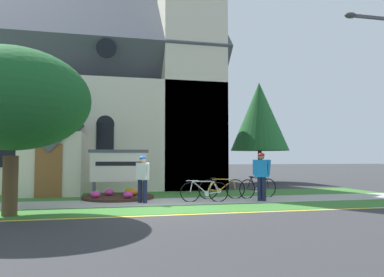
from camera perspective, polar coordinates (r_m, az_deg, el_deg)
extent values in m
plane|color=#333335|center=(15.07, -6.63, -8.98)|extent=(140.00, 140.00, 0.00)
cube|color=#A8A59E|center=(12.59, -14.23, -10.04)|extent=(32.00, 2.03, 0.01)
cube|color=#38722D|center=(10.72, -14.53, -11.27)|extent=(32.00, 1.76, 0.01)
cube|color=#38722D|center=(15.01, -13.96, -8.92)|extent=(24.00, 2.84, 0.01)
cube|color=yellow|center=(9.70, -14.73, -12.14)|extent=(28.00, 0.16, 0.01)
cube|color=beige|center=(21.12, -13.47, -0.14)|extent=(11.58, 9.48, 5.23)
cube|color=#4C515B|center=(21.80, -13.32, 11.57)|extent=(12.08, 9.65, 9.65)
cube|color=beige|center=(18.94, -0.26, 11.62)|extent=(3.10, 3.10, 12.73)
cube|color=beige|center=(15.74, -21.47, -3.79)|extent=(2.40, 1.60, 2.60)
cube|color=#4C515B|center=(15.80, -21.35, 2.20)|extent=(2.40, 1.80, 2.40)
cube|color=brown|center=(14.93, -21.98, -4.79)|extent=(1.00, 0.06, 2.10)
cube|color=black|center=(16.91, -27.61, -0.88)|extent=(0.76, 0.06, 1.90)
cone|color=black|center=(16.97, -27.53, 2.33)|extent=(0.80, 0.06, 0.80)
cube|color=black|center=(16.33, -13.75, -1.08)|extent=(0.76, 0.06, 1.90)
cone|color=black|center=(16.39, -13.71, 2.24)|extent=(0.80, 0.06, 0.80)
cylinder|color=black|center=(17.06, -13.55, 13.85)|extent=(0.90, 0.06, 0.90)
cube|color=#474C56|center=(14.28, -15.40, -7.95)|extent=(0.12, 0.12, 0.62)
cube|color=#474C56|center=(14.17, -8.00, -8.07)|extent=(0.12, 0.12, 0.62)
cube|color=silver|center=(14.14, -11.68, -4.51)|extent=(2.17, 0.25, 1.12)
cube|color=#474C56|center=(14.14, -11.65, -2.00)|extent=(2.29, 0.30, 0.12)
cube|color=black|center=(14.10, -11.68, -3.97)|extent=(1.73, 0.14, 0.16)
cylinder|color=#382319|center=(13.97, -11.71, -9.19)|extent=(2.71, 2.71, 0.10)
ellipsoid|color=orange|center=(14.05, -9.43, -8.48)|extent=(0.36, 0.36, 0.24)
ellipsoid|color=gold|center=(14.67, -10.01, -8.25)|extent=(0.36, 0.36, 0.24)
ellipsoid|color=#CC338C|center=(14.20, -13.11, -8.38)|extent=(0.36, 0.36, 0.24)
ellipsoid|color=#CC338C|center=(13.44, -15.21, -8.66)|extent=(0.36, 0.36, 0.24)
ellipsoid|color=#CC338C|center=(13.10, -10.21, -8.87)|extent=(0.36, 0.36, 0.24)
torus|color=black|center=(13.50, 2.61, -8.16)|extent=(0.75, 0.07, 0.75)
torus|color=black|center=(13.77, 6.96, -8.04)|extent=(0.75, 0.07, 0.75)
cylinder|color=orange|center=(13.66, 5.50, -7.43)|extent=(0.57, 0.06, 0.45)
cylinder|color=orange|center=(13.61, 5.02, -6.52)|extent=(0.79, 0.07, 0.06)
cylinder|color=orange|center=(13.56, 3.89, -7.42)|extent=(0.27, 0.05, 0.46)
cylinder|color=orange|center=(13.55, 3.49, -8.25)|extent=(0.43, 0.05, 0.09)
cylinder|color=orange|center=(13.51, 3.01, -7.33)|extent=(0.22, 0.05, 0.41)
cylinder|color=orange|center=(13.75, 6.79, -7.29)|extent=(0.12, 0.04, 0.37)
ellipsoid|color=black|center=(13.51, 3.40, -6.37)|extent=(0.24, 0.09, 0.05)
cylinder|color=silver|center=(13.72, 6.61, -6.45)|extent=(0.44, 0.05, 0.03)
cylinder|color=silver|center=(13.61, 4.37, -8.34)|extent=(0.18, 0.03, 0.18)
torus|color=black|center=(13.84, 8.84, -8.01)|extent=(0.73, 0.25, 0.75)
torus|color=black|center=(14.50, 12.14, -7.75)|extent=(0.73, 0.25, 0.75)
cylinder|color=black|center=(14.26, 11.05, -7.21)|extent=(0.55, 0.19, 0.45)
cylinder|color=black|center=(14.17, 10.68, -6.26)|extent=(0.76, 0.25, 0.10)
cylinder|color=black|center=(14.01, 9.82, -7.17)|extent=(0.26, 0.11, 0.50)
cylinder|color=black|center=(13.97, 9.52, -8.07)|extent=(0.42, 0.15, 0.09)
cylinder|color=black|center=(13.88, 9.14, -7.10)|extent=(0.22, 0.10, 0.44)
cylinder|color=black|center=(14.46, 12.01, -7.04)|extent=(0.12, 0.07, 0.38)
ellipsoid|color=black|center=(13.92, 9.44, -6.08)|extent=(0.25, 0.14, 0.05)
cylinder|color=silver|center=(14.42, 11.87, -6.24)|extent=(0.43, 0.15, 0.03)
cylinder|color=silver|center=(14.10, 10.20, -8.12)|extent=(0.18, 0.07, 0.18)
torus|color=black|center=(12.73, 4.25, -8.55)|extent=(0.70, 0.15, 0.71)
torus|color=black|center=(12.64, -0.30, -8.60)|extent=(0.70, 0.15, 0.71)
cylinder|color=#B7B7BC|center=(12.64, 1.25, -7.84)|extent=(0.54, 0.12, 0.46)
cylinder|color=#B7B7BC|center=(12.64, 1.75, -6.87)|extent=(0.74, 0.16, 0.04)
cylinder|color=#B7B7BC|center=(12.68, 2.94, -7.84)|extent=(0.25, 0.08, 0.44)
cylinder|color=#B7B7BC|center=(12.71, 3.35, -8.68)|extent=(0.40, 0.10, 0.09)
cylinder|color=#B7B7BC|center=(12.70, 3.84, -7.71)|extent=(0.22, 0.07, 0.39)
cylinder|color=#B7B7BC|center=(12.62, -0.12, -7.74)|extent=(0.12, 0.05, 0.39)
ellipsoid|color=black|center=(12.67, 3.43, -6.73)|extent=(0.25, 0.12, 0.05)
cylinder|color=silver|center=(12.61, 0.07, -6.78)|extent=(0.44, 0.10, 0.03)
cylinder|color=silver|center=(12.69, 2.44, -8.80)|extent=(0.18, 0.05, 0.18)
cylinder|color=#191E38|center=(13.09, 10.75, -7.95)|extent=(0.15, 0.15, 0.86)
cylinder|color=#191E38|center=(13.04, 11.43, -7.96)|extent=(0.15, 0.15, 0.86)
cube|color=blue|center=(13.03, 11.05, -4.71)|extent=(0.49, 0.47, 0.62)
sphere|color=#936B51|center=(13.02, 11.03, -2.86)|extent=(0.22, 0.22, 0.22)
ellipsoid|color=red|center=(13.02, 11.03, -2.59)|extent=(0.36, 0.36, 0.15)
cylinder|color=blue|center=(13.16, 9.90, -4.57)|extent=(0.09, 0.09, 0.56)
cylinder|color=blue|center=(12.90, 12.23, -4.58)|extent=(0.09, 0.21, 0.57)
cylinder|color=#191E38|center=(12.48, -8.33, -8.35)|extent=(0.15, 0.15, 0.80)
cylinder|color=#191E38|center=(12.32, -7.53, -8.42)|extent=(0.15, 0.15, 0.80)
cube|color=silver|center=(12.36, -7.91, -5.21)|extent=(0.45, 0.47, 0.58)
sphere|color=tan|center=(12.35, -7.90, -3.38)|extent=(0.21, 0.21, 0.21)
ellipsoid|color=#1E59B2|center=(12.35, -7.89, -3.12)|extent=(0.34, 0.33, 0.14)
cylinder|color=silver|center=(12.57, -8.69, -5.03)|extent=(0.09, 0.11, 0.53)
cylinder|color=silver|center=(12.14, -7.10, -5.11)|extent=(0.09, 0.22, 0.53)
cube|color=#4C4C51|center=(14.85, 26.93, 16.87)|extent=(1.80, 0.10, 0.10)
ellipsoid|color=#3F3F44|center=(14.32, 24.02, 17.56)|extent=(0.44, 0.28, 0.20)
cylinder|color=#3D2D1E|center=(23.31, 10.81, -4.39)|extent=(0.25, 0.25, 2.02)
cone|color=#23662D|center=(23.46, 10.73, 3.50)|extent=(3.73, 3.73, 4.43)
cylinder|color=#4C3823|center=(10.78, -27.09, -6.71)|extent=(0.39, 0.39, 1.60)
ellipsoid|color=#195623|center=(10.87, -26.78, 5.60)|extent=(4.14, 4.14, 2.77)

